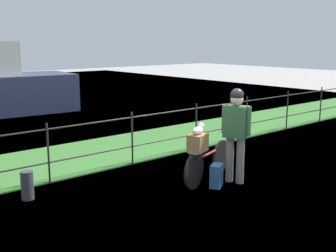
% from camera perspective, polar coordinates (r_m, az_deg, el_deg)
% --- Properties ---
extents(ground_plane, '(60.00, 60.00, 0.00)m').
position_cam_1_polar(ground_plane, '(7.18, 4.73, -8.71)').
color(ground_plane, '#9E9993').
extents(grass_strip, '(27.00, 2.40, 0.03)m').
position_cam_1_polar(grass_strip, '(9.61, -8.99, -3.51)').
color(grass_strip, '#38702D').
rests_on(grass_strip, ground).
extents(iron_fence, '(18.04, 0.04, 1.08)m').
position_cam_1_polar(iron_fence, '(8.49, -4.89, -1.12)').
color(iron_fence, '#28231E').
rests_on(iron_fence, ground).
extents(bicycle_main, '(1.63, 0.56, 0.63)m').
position_cam_1_polar(bicycle_main, '(7.59, 5.41, -4.96)').
color(bicycle_main, black).
rests_on(bicycle_main, ground).
extents(wooden_crate, '(0.40, 0.34, 0.30)m').
position_cam_1_polar(wooden_crate, '(7.13, 4.06, -2.30)').
color(wooden_crate, olive).
rests_on(wooden_crate, bicycle_main).
extents(terrier_dog, '(0.32, 0.22, 0.18)m').
position_cam_1_polar(terrier_dog, '(7.11, 4.18, -0.48)').
color(terrier_dog, silver).
rests_on(terrier_dog, wooden_crate).
extents(cyclist_person, '(0.37, 0.52, 1.68)m').
position_cam_1_polar(cyclist_person, '(7.40, 9.22, -0.15)').
color(cyclist_person, slate).
rests_on(cyclist_person, ground).
extents(backpack_on_paving, '(0.33, 0.30, 0.40)m').
position_cam_1_polar(backpack_on_paving, '(7.31, 6.59, -6.72)').
color(backpack_on_paving, '#28517A').
rests_on(backpack_on_paving, ground).
extents(mooring_bollard, '(0.20, 0.20, 0.46)m').
position_cam_1_polar(mooring_bollard, '(7.07, -18.57, -7.65)').
color(mooring_bollard, '#38383D').
rests_on(mooring_bollard, ground).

